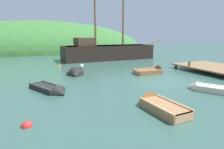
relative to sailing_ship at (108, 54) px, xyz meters
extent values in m
plane|color=#33564C|center=(-0.89, -13.72, -0.79)|extent=(120.00, 120.00, 0.00)
cylinder|color=#4F3D27|center=(4.00, -9.55, -0.84)|extent=(0.28, 0.28, 1.08)
cylinder|color=#4F3D27|center=(8.26, -9.55, -0.84)|extent=(0.28, 0.28, 1.08)
cylinder|color=#4F3D27|center=(3.90, -11.46, -0.08)|extent=(0.20, 0.20, 0.45)
ellipsoid|color=#387033|center=(-7.52, 20.51, -0.79)|extent=(48.35, 23.90, 13.26)
cube|color=black|center=(0.15, 0.01, -0.18)|extent=(13.14, 4.27, 2.81)
cube|color=#997A51|center=(0.15, 0.01, 1.18)|extent=(12.61, 3.95, 0.10)
cylinder|color=olive|center=(7.85, 0.28, 1.53)|extent=(2.95, 0.31, 0.97)
cylinder|color=olive|center=(2.49, 0.09, 5.89)|extent=(0.28, 0.28, 9.33)
cylinder|color=olive|center=(-1.80, -0.07, 5.43)|extent=(0.30, 0.30, 8.40)
cube|color=#4C3828|center=(-3.49, -0.13, 1.78)|extent=(2.29, 2.74, 1.10)
cube|color=black|center=(-6.37, -8.10, -0.69)|extent=(1.86, 2.57, 0.44)
cone|color=black|center=(-6.75, -9.50, -0.69)|extent=(1.34, 0.90, 1.23)
cube|color=#3B3B3B|center=(-6.07, -7.03, -0.62)|extent=(1.15, 0.42, 0.31)
cube|color=#3B3B3B|center=(-6.47, -8.49, -0.53)|extent=(1.19, 0.49, 0.05)
cube|color=#3B3B3B|center=(-6.26, -7.71, -0.53)|extent=(1.19, 0.49, 0.05)
cube|color=#3B3B3B|center=(-6.95, -7.94, -0.44)|extent=(0.68, 2.21, 0.07)
cube|color=#3B3B3B|center=(-5.78, -8.26, -0.44)|extent=(0.68, 2.21, 0.07)
cube|color=beige|center=(0.18, -17.39, -0.69)|extent=(2.02, 2.46, 0.44)
cone|color=beige|center=(-0.59, -16.15, -0.69)|extent=(1.08, 0.98, 0.89)
cube|color=white|center=(-0.04, -17.05, -0.53)|extent=(0.83, 0.61, 0.05)
cube|color=white|center=(0.54, -17.16, -0.44)|extent=(1.27, 1.97, 0.07)
cube|color=white|center=(-0.19, -17.62, -0.44)|extent=(1.27, 1.97, 0.07)
cube|color=#9E7047|center=(-4.65, -18.47, -0.66)|extent=(1.25, 2.37, 0.48)
cone|color=#9E7047|center=(-4.73, -17.02, -0.66)|extent=(1.10, 0.66, 1.07)
cube|color=tan|center=(-4.59, -19.57, -0.59)|extent=(1.01, 0.18, 0.34)
cube|color=tan|center=(-4.67, -18.07, -0.48)|extent=(1.04, 0.24, 0.05)
cube|color=tan|center=(-4.63, -18.88, -0.48)|extent=(1.04, 0.24, 0.05)
cube|color=tan|center=(-4.13, -18.44, -0.39)|extent=(0.21, 2.26, 0.07)
cube|color=tan|center=(-5.17, -18.50, -0.39)|extent=(0.21, 2.26, 0.07)
cube|color=black|center=(-9.29, -12.70, -0.71)|extent=(2.03, 2.73, 0.40)
cone|color=black|center=(-8.58, -14.13, -0.71)|extent=(1.13, 1.00, 0.94)
cube|color=#3B3B3B|center=(-9.84, -11.60, -0.65)|extent=(0.85, 0.51, 0.28)
cube|color=#3B3B3B|center=(-9.09, -13.10, -0.57)|extent=(0.90, 0.57, 0.05)
cube|color=#3B3B3B|center=(-9.49, -12.30, -0.57)|extent=(0.90, 0.57, 0.05)
cube|color=#3B3B3B|center=(-9.70, -12.90, -0.48)|extent=(1.19, 2.27, 0.07)
cube|color=#3B3B3B|center=(-8.88, -12.49, -0.48)|extent=(1.19, 2.27, 0.07)
cube|color=brown|center=(-0.51, -10.94, -0.66)|extent=(2.35, 1.32, 0.49)
cone|color=brown|center=(0.95, -10.97, -0.66)|extent=(0.63, 1.22, 1.20)
cube|color=#AE7B4F|center=(-1.62, -10.92, -0.59)|extent=(0.15, 1.14, 0.34)
cube|color=#AE7B4F|center=(-0.10, -10.95, -0.48)|extent=(0.21, 1.17, 0.05)
cube|color=#AE7B4F|center=(-0.92, -10.93, -0.48)|extent=(0.21, 1.17, 0.05)
cube|color=#AE7B4F|center=(-0.52, -11.53, -0.39)|extent=(2.28, 0.13, 0.07)
cube|color=#AE7B4F|center=(-0.50, -10.35, -0.39)|extent=(2.28, 0.13, 0.07)
sphere|color=white|center=(-4.91, -4.30, -0.79)|extent=(0.44, 0.44, 0.44)
sphere|color=orange|center=(-7.39, -4.18, -0.79)|extent=(0.36, 0.36, 0.36)
sphere|color=red|center=(-10.32, -17.49, -0.79)|extent=(0.42, 0.42, 0.42)
camera|label=1|loc=(-9.88, -24.71, 2.60)|focal=29.58mm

